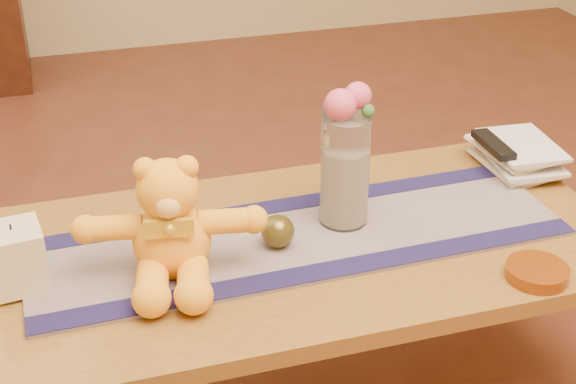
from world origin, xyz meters
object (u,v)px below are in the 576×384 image
object	(u,v)px
pillar_candle	(16,257)
tv_remote	(493,145)
book_bottom	(488,169)
glass_vase	(345,170)
teddy_bear	(170,218)
amber_dish	(537,272)
bronze_ball	(278,231)

from	to	relation	value
pillar_candle	tv_remote	world-z (taller)	pillar_candle
book_bottom	glass_vase	bearing A→B (deg)	-165.38
teddy_bear	amber_dish	bearing A→B (deg)	-8.18
amber_dish	tv_remote	bearing A→B (deg)	72.81
teddy_bear	amber_dish	distance (m)	0.77
bronze_ball	book_bottom	world-z (taller)	bronze_ball
pillar_candle	bronze_ball	world-z (taller)	pillar_candle
teddy_bear	glass_vase	size ratio (longest dim) A/B	1.41
book_bottom	amber_dish	bearing A→B (deg)	-108.43
teddy_bear	bronze_ball	world-z (taller)	teddy_bear
pillar_candle	book_bottom	size ratio (longest dim) A/B	0.59
pillar_candle	glass_vase	distance (m)	0.72
bronze_ball	book_bottom	distance (m)	0.65
pillar_candle	book_bottom	xyz separation A→B (m)	(1.16, 0.18, -0.06)
pillar_candle	amber_dish	xyz separation A→B (m)	(1.03, -0.28, -0.06)
pillar_candle	book_bottom	bearing A→B (deg)	8.66
teddy_bear	amber_dish	size ratio (longest dim) A/B	2.82
pillar_candle	book_bottom	world-z (taller)	pillar_candle
glass_vase	pillar_candle	bearing A→B (deg)	-176.20
glass_vase	book_bottom	bearing A→B (deg)	16.19
teddy_bear	amber_dish	xyz separation A→B (m)	(0.72, -0.24, -0.12)
glass_vase	amber_dish	xyz separation A→B (m)	(0.31, -0.32, -0.12)
bronze_ball	amber_dish	size ratio (longest dim) A/B	0.57
teddy_bear	tv_remote	xyz separation A→B (m)	(0.85, 0.20, -0.05)
teddy_bear	pillar_candle	distance (m)	0.32
teddy_bear	pillar_candle	size ratio (longest dim) A/B	2.81
teddy_bear	tv_remote	size ratio (longest dim) A/B	2.30
teddy_bear	book_bottom	size ratio (longest dim) A/B	1.65
glass_vase	tv_remote	xyz separation A→B (m)	(0.45, 0.12, -0.05)
pillar_candle	glass_vase	xyz separation A→B (m)	(0.72, 0.05, 0.06)
teddy_bear	bronze_ball	distance (m)	0.25
pillar_candle	glass_vase	bearing A→B (deg)	3.80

